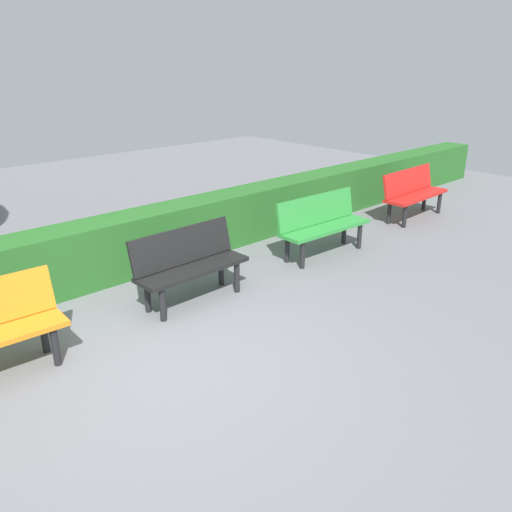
# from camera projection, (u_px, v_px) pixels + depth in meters

# --- Properties ---
(ground_plane) EXTENTS (21.26, 21.26, 0.00)m
(ground_plane) POSITION_uv_depth(u_px,v_px,m) (170.00, 361.00, 4.94)
(ground_plane) COLOR slate
(bench_red) EXTENTS (1.54, 0.51, 0.86)m
(bench_red) POSITION_uv_depth(u_px,v_px,m) (413.00, 191.00, 9.18)
(bench_red) COLOR red
(bench_red) RESTS_ON ground_plane
(bench_green) EXTENTS (1.53, 0.52, 0.86)m
(bench_green) POSITION_uv_depth(u_px,v_px,m) (322.00, 222.00, 7.46)
(bench_green) COLOR #2D8C38
(bench_green) RESTS_ON ground_plane
(bench_black) EXTENTS (1.39, 0.49, 0.86)m
(bench_black) POSITION_uv_depth(u_px,v_px,m) (189.00, 262.00, 6.03)
(bench_black) COLOR black
(bench_black) RESTS_ON ground_plane
(hedge_row) EXTENTS (17.26, 0.55, 0.79)m
(hedge_row) POSITION_uv_depth(u_px,v_px,m) (142.00, 241.00, 6.97)
(hedge_row) COLOR #266023
(hedge_row) RESTS_ON ground_plane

